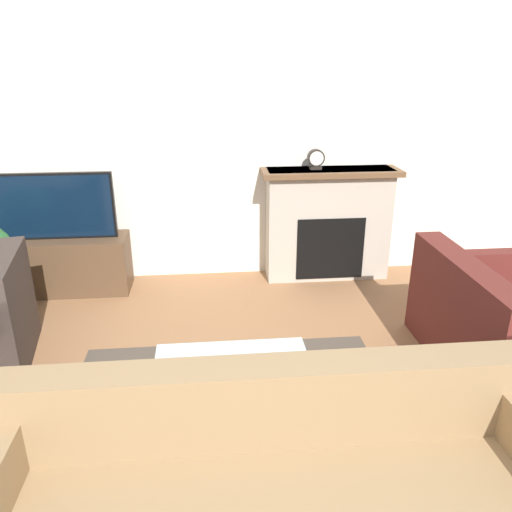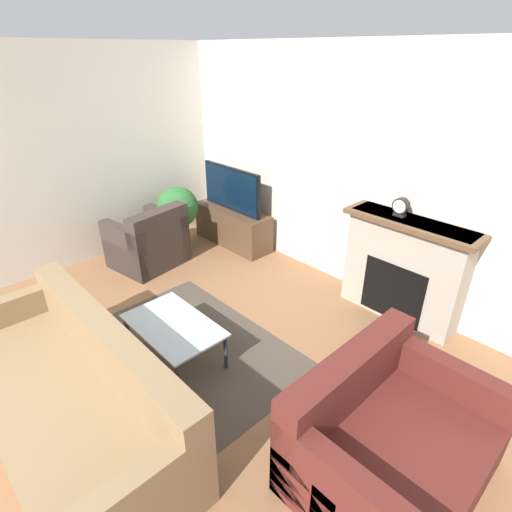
% 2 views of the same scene
% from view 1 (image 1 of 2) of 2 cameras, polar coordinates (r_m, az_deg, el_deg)
% --- Properties ---
extents(wall_back, '(8.18, 0.06, 2.70)m').
position_cam_1_polar(wall_back, '(4.92, -3.38, 12.88)').
color(wall_back, silver).
rests_on(wall_back, ground_plane).
extents(area_rug, '(2.14, 1.79, 0.00)m').
position_cam_1_polar(area_rug, '(3.27, -2.57, -18.00)').
color(area_rug, '#4C4238').
rests_on(area_rug, ground_plane).
extents(fireplace, '(1.34, 0.39, 1.11)m').
position_cam_1_polar(fireplace, '(5.03, 8.21, 3.92)').
color(fireplace, '#B2A899').
rests_on(fireplace, ground_plane).
extents(tv_stand, '(1.27, 0.42, 0.54)m').
position_cam_1_polar(tv_stand, '(5.09, -21.40, -0.94)').
color(tv_stand, brown).
rests_on(tv_stand, ground_plane).
extents(tv, '(1.12, 0.06, 0.61)m').
position_cam_1_polar(tv, '(4.91, -22.30, 5.27)').
color(tv, black).
rests_on(tv, tv_stand).
extents(couch_loveseat, '(0.99, 1.33, 0.82)m').
position_cam_1_polar(couch_loveseat, '(3.99, 26.51, -7.68)').
color(couch_loveseat, '#5B231E').
rests_on(couch_loveseat, ground_plane).
extents(coffee_table, '(0.94, 0.59, 0.38)m').
position_cam_1_polar(coffee_table, '(3.06, -2.67, -13.08)').
color(coffee_table, '#333338').
rests_on(coffee_table, ground_plane).
extents(mantel_clock, '(0.16, 0.07, 0.19)m').
position_cam_1_polar(mantel_clock, '(4.85, 6.86, 10.97)').
color(mantel_clock, '#28231E').
rests_on(mantel_clock, fireplace).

